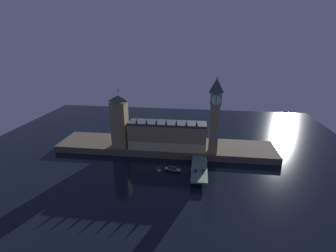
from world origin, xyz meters
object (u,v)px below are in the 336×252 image
Objects in this scene: clock_tower at (215,114)px; boat_upstream at (173,169)px; car_northbound_trail at (196,171)px; street_lamp_far at (193,155)px; victoria_tower at (120,121)px; street_lamp_near at (191,171)px; car_southbound_lead at (203,171)px; street_lamp_mid at (207,164)px; pedestrian_near_rail at (192,171)px.

clock_tower reaches higher than boat_upstream.
street_lamp_far is (-3.35, 21.16, 3.91)m from car_northbound_trail.
clock_tower is 55.41m from car_northbound_trail.
victoria_tower is 8.33× the size of street_lamp_near.
clock_tower is at bearing 67.97° from car_northbound_trail.
car_southbound_lead reaches higher than car_northbound_trail.
street_lamp_near is at bearing -130.54° from street_lamp_mid.
victoria_tower is 89.94m from car_northbound_trail.
victoria_tower is 78.43m from street_lamp_far.
street_lamp_mid is (12.59, 14.72, -0.07)m from street_lamp_near.
boat_upstream is (56.05, -32.60, -30.96)m from victoria_tower.
street_lamp_near is at bearing -112.03° from clock_tower.
victoria_tower reaches higher than pedestrian_near_rail.
clock_tower is 57.62m from pedestrian_near_rail.
clock_tower is at bearing 65.46° from pedestrian_near_rail.
street_lamp_far is 0.45× the size of boat_upstream.
street_lamp_near is (-18.31, -45.27, -34.75)m from clock_tower.
car_southbound_lead is 8.21m from street_lamp_mid.
victoria_tower reaches higher than car_northbound_trail.
victoria_tower reaches higher than car_southbound_lead.
pedestrian_near_rail is 23.70m from street_lamp_far.
clock_tower is at bearing 40.84° from street_lamp_far.
car_northbound_trail is at bearing -20.44° from boat_upstream.
car_northbound_trail is 0.56× the size of street_lamp_far.
car_northbound_trail is at bearing -81.01° from street_lamp_far.
street_lamp_far is at bearing 130.54° from street_lamp_mid.
car_northbound_trail is 21.88m from boat_upstream.
street_lamp_far is at bearing -139.16° from clock_tower.
pedestrian_near_rail is at bearing -29.62° from boat_upstream.
car_southbound_lead is 12.81m from street_lamp_near.
clock_tower is at bearing -1.93° from victoria_tower.
boat_upstream is (-16.69, 15.75, -8.31)m from street_lamp_near.
clock_tower is 1.24× the size of victoria_tower.
boat_upstream is (-17.09, 9.72, -4.86)m from pedestrian_near_rail.
car_northbound_trail is at bearing -145.13° from street_lamp_mid.
street_lamp_mid is (85.33, -33.62, -22.73)m from victoria_tower.
car_northbound_trail is (76.09, -40.06, -26.35)m from victoria_tower.
clock_tower is 59.94m from street_lamp_near.
clock_tower is 9.84× the size of street_lamp_far.
clock_tower reaches higher than pedestrian_near_rail.
car_northbound_trail is 2.42× the size of pedestrian_near_rail.
victoria_tower reaches higher than street_lamp_near.
clock_tower reaches higher than street_lamp_near.
car_northbound_trail is 21.78m from street_lamp_far.
street_lamp_mid is 19.37m from street_lamp_far.
street_lamp_mid is 30.43m from boat_upstream.
street_lamp_mid is 0.93× the size of street_lamp_far.
street_lamp_near is at bearing -43.33° from boat_upstream.
street_lamp_far is 23.21m from boat_upstream.
street_lamp_far is (-0.00, 29.44, 0.23)m from street_lamp_near.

